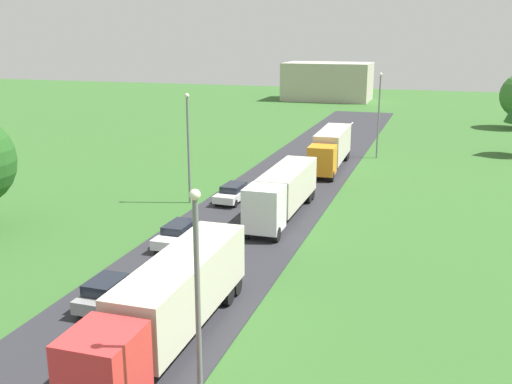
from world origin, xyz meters
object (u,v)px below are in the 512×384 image
truck_third (331,147)px  car_second (108,292)px  truck_second (283,191)px  lamppost_lead (198,307)px  car_third (178,234)px  lamppost_second (188,143)px  car_fourth (233,193)px  distant_building (328,82)px  lamppost_third (379,112)px  truck_lead (170,301)px

truck_third → car_second: 35.22m
truck_second → lamppost_lead: 25.59m
car_third → lamppost_second: (-3.37, 9.57, 4.08)m
car_third → car_fourth: size_ratio=1.02×
lamppost_second → distant_building: lamppost_second is taller
car_third → lamppost_third: size_ratio=0.48×
car_second → lamppost_second: lamppost_second is taller
car_second → truck_second: bearing=75.8°
car_third → lamppost_lead: lamppost_lead is taller
car_third → distant_building: bearing=94.7°
truck_third → car_second: bearing=-97.7°
car_second → distant_building: 97.99m
truck_lead → car_second: (-4.61, 2.41, -1.28)m
truck_second → lamppost_lead: size_ratio=1.38×
car_second → car_third: (-0.47, 9.35, -0.04)m
car_second → car_fourth: size_ratio=0.90×
truck_lead → lamppost_lead: (3.65, -5.38, 2.74)m
truck_third → lamppost_lead: (3.56, -42.67, 2.70)m
distant_building → car_second: bearing=-85.5°
truck_lead → car_fourth: size_ratio=3.07×
distant_building → car_fourth: bearing=-84.7°
lamppost_second → lamppost_third: bearing=61.3°
car_fourth → lamppost_lead: size_ratio=0.49×
truck_second → truck_third: 17.53m
truck_second → car_second: bearing=-104.2°
lamppost_second → lamppost_third: lamppost_third is taller
truck_second → car_second: truck_second is taller
truck_lead → distant_building: bearing=97.0°
car_second → lamppost_third: 42.75m
truck_second → car_third: size_ratio=2.75×
truck_second → truck_third: (0.32, 17.53, 0.11)m
distant_building → car_third: bearing=-85.3°
truck_second → car_third: (-4.85, -8.00, -1.25)m
lamppost_third → car_third: bearing=-105.7°
truck_third → car_second: size_ratio=3.10×
lamppost_second → distant_building: 78.83m
car_fourth → car_third: bearing=-89.6°
car_third → truck_third: bearing=78.5°
car_third → lamppost_lead: bearing=-63.0°
truck_second → lamppost_second: 8.84m
car_fourth → lamppost_lead: (8.81, -27.88, 4.07)m
car_second → truck_lead: bearing=-27.6°
lamppost_lead → distant_building: bearing=98.6°
lamppost_lead → lamppost_second: size_ratio=0.99×
car_third → car_fourth: car_third is taller
lamppost_second → truck_second: bearing=-10.8°
car_fourth → distant_building: distant_building is taller
truck_second → lamppost_third: 24.86m
car_second → car_third: size_ratio=0.89×
truck_third → distant_building: distant_building is taller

